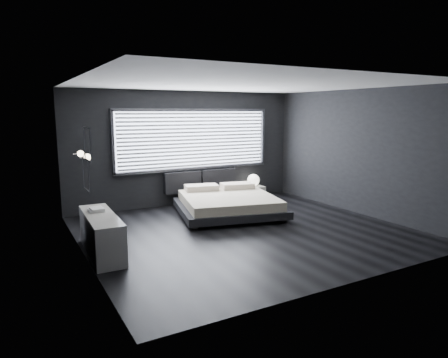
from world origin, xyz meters
TOP-DOWN VIEW (x-y plane):
  - room at (0.00, 0.00)m, footprint 6.04×6.00m
  - window at (0.20, 2.70)m, footprint 4.14×0.09m
  - headboard at (0.32, 2.64)m, footprint 1.96×0.16m
  - sconce_near at (-2.88, 0.05)m, footprint 0.18×0.11m
  - sconce_far at (-2.88, 0.65)m, footprint 0.18×0.11m
  - wall_art_upper at (-2.98, -0.55)m, footprint 0.01×0.48m
  - wall_art_lower at (-2.98, -0.30)m, footprint 0.01×0.48m
  - bed at (0.33, 1.25)m, footprint 2.63×2.56m
  - nightstand at (1.74, 2.42)m, footprint 0.57×0.48m
  - orb_lamp at (1.77, 2.42)m, footprint 0.32×0.32m
  - dresser at (-2.72, 0.05)m, footprint 0.52×1.65m
  - book_stack at (-2.74, 0.32)m, footprint 0.26×0.33m

SIDE VIEW (x-z plane):
  - nightstand at x=1.74m, z-range 0.00..0.33m
  - bed at x=0.33m, z-range -0.02..0.55m
  - dresser at x=-2.72m, z-range 0.00..0.66m
  - orb_lamp at x=1.77m, z-range 0.33..0.65m
  - headboard at x=0.32m, z-range 0.31..0.83m
  - book_stack at x=-2.74m, z-range 0.65..0.72m
  - wall_art_lower at x=-2.98m, z-range 1.14..1.62m
  - room at x=0.00m, z-range 0.00..2.80m
  - sconce_near at x=-2.88m, z-range 1.55..1.66m
  - sconce_far at x=-2.88m, z-range 1.55..1.66m
  - window at x=0.20m, z-range 0.85..2.37m
  - wall_art_upper at x=-2.98m, z-range 1.61..2.09m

